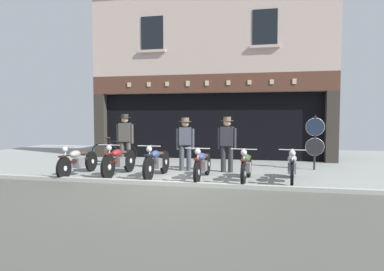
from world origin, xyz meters
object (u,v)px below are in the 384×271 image
object	(u,v)px
motorcycle_center_right	(246,165)
advert_board_far	(128,115)
motorcycle_far_left	(78,161)
motorcycle_right	(292,166)
advert_board_near	(150,117)
motorcycle_left	(119,160)
shopkeeper_center	(185,141)
motorcycle_center_left	(157,162)
salesman_right	(227,141)
leaning_bicycle	(114,152)
tyre_sign_pole	(315,138)
motorcycle_center	(202,164)
salesman_left	(125,137)

from	to	relation	value
motorcycle_center_right	advert_board_far	xyz separation A→B (m)	(-5.08, 4.46, 1.33)
motorcycle_far_left	motorcycle_center_right	distance (m)	4.72
motorcycle_right	advert_board_far	size ratio (longest dim) A/B	1.84
advert_board_far	advert_board_near	bearing A→B (deg)	-0.00
motorcycle_left	shopkeeper_center	distance (m)	2.11
motorcycle_center_left	motorcycle_center_right	distance (m)	2.43
motorcycle_center_right	advert_board_near	distance (m)	6.18
salesman_right	advert_board_near	bearing A→B (deg)	-38.11
motorcycle_center_left	leaning_bicycle	world-z (taller)	motorcycle_center_left
motorcycle_right	salesman_right	size ratio (longest dim) A/B	1.19
motorcycle_center_right	tyre_sign_pole	size ratio (longest dim) A/B	1.14
advert_board_near	motorcycle_center	bearing A→B (deg)	-56.37
motorcycle_right	advert_board_near	size ratio (longest dim) A/B	1.91
motorcycle_center_right	shopkeeper_center	size ratio (longest dim) A/B	1.19
motorcycle_center_right	leaning_bicycle	xyz separation A→B (m)	(-4.91, 2.72, -0.05)
motorcycle_center	advert_board_far	world-z (taller)	advert_board_far
motorcycle_center_left	advert_board_far	size ratio (longest dim) A/B	1.85
motorcycle_center_left	motorcycle_right	bearing A→B (deg)	-177.34
motorcycle_far_left	tyre_sign_pole	xyz separation A→B (m)	(6.75, 2.40, 0.60)
motorcycle_far_left	motorcycle_right	world-z (taller)	motorcycle_right
motorcycle_center	motorcycle_right	world-z (taller)	motorcycle_right
salesman_right	leaning_bicycle	bearing A→B (deg)	-13.78
salesman_left	advert_board_near	world-z (taller)	advert_board_near
advert_board_far	motorcycle_center_left	bearing A→B (deg)	-58.65
shopkeeper_center	advert_board_far	xyz separation A→B (m)	(-3.16, 3.06, 0.83)
advert_board_near	advert_board_far	bearing A→B (deg)	180.00
motorcycle_far_left	motorcycle_center_left	bearing A→B (deg)	-175.66
motorcycle_far_left	salesman_right	world-z (taller)	salesman_right
motorcycle_center_left	motorcycle_left	bearing A→B (deg)	-0.69
motorcycle_left	tyre_sign_pole	distance (m)	6.03
motorcycle_far_left	salesman_right	size ratio (longest dim) A/B	1.22
motorcycle_far_left	leaning_bicycle	bearing A→B (deg)	-85.10
motorcycle_far_left	tyre_sign_pole	distance (m)	7.19
motorcycle_left	shopkeeper_center	xyz separation A→B (m)	(1.63, 1.24, 0.48)
motorcycle_far_left	motorcycle_center	bearing A→B (deg)	-177.78
motorcycle_center_left	leaning_bicycle	size ratio (longest dim) A/B	1.11
advert_board_far	leaning_bicycle	distance (m)	2.22
motorcycle_center_left	leaning_bicycle	distance (m)	3.61
motorcycle_center	leaning_bicycle	xyz separation A→B (m)	(-3.77, 2.68, -0.04)
shopkeeper_center	salesman_right	distance (m)	1.29
salesman_right	advert_board_far	world-z (taller)	advert_board_far
advert_board_near	advert_board_far	xyz separation A→B (m)	(-1.00, 0.00, 0.07)
motorcycle_right	salesman_left	distance (m)	5.39
motorcycle_far_left	motorcycle_center	world-z (taller)	motorcycle_far_left
advert_board_near	advert_board_far	distance (m)	1.00
motorcycle_center_right	salesman_right	distance (m)	1.60
motorcycle_center	leaning_bicycle	size ratio (longest dim) A/B	1.14
motorcycle_left	shopkeeper_center	bearing A→B (deg)	-139.78
leaning_bicycle	motorcycle_left	bearing A→B (deg)	28.41
motorcycle_right	advert_board_far	xyz separation A→B (m)	(-6.22, 4.32, 1.33)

